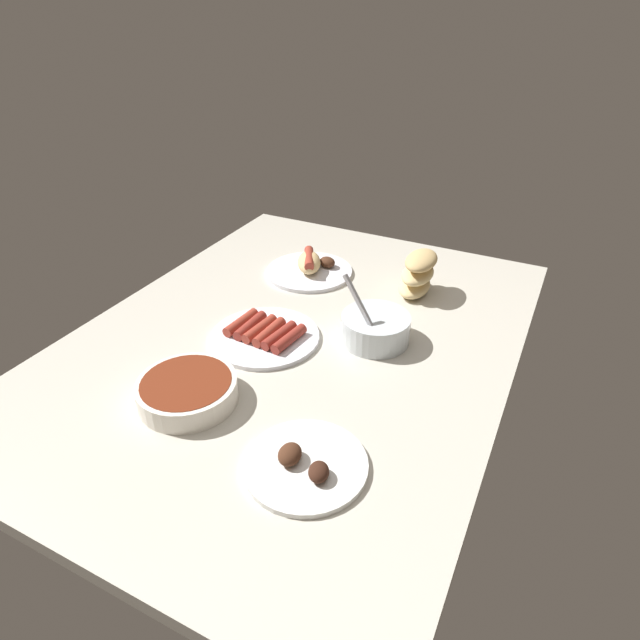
{
  "coord_description": "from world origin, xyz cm",
  "views": [
    {
      "loc": [
        83.84,
        47.95,
        64.96
      ],
      "look_at": [
        -4.43,
        3.89,
        3.0
      ],
      "focal_mm": 30.06,
      "sensor_mm": 36.0,
      "label": 1
    }
  ],
  "objects_px": {
    "bread_stack": "(418,274)",
    "plate_hotdog_assembled": "(310,267)",
    "bowl_coleslaw": "(375,327)",
    "bowl_chili": "(187,390)",
    "plate_grilled_meat": "(305,464)",
    "plate_sausages": "(265,335)"
  },
  "relations": [
    {
      "from": "plate_sausages",
      "to": "plate_grilled_meat",
      "type": "height_order",
      "value": "plate_grilled_meat"
    },
    {
      "from": "bowl_coleslaw",
      "to": "bowl_chili",
      "type": "bearing_deg",
      "value": -34.74
    },
    {
      "from": "bowl_chili",
      "to": "bread_stack",
      "type": "xyz_separation_m",
      "value": [
        -0.58,
        0.25,
        0.03
      ]
    },
    {
      "from": "bowl_coleslaw",
      "to": "plate_hotdog_assembled",
      "type": "bearing_deg",
      "value": -128.97
    },
    {
      "from": "bread_stack",
      "to": "plate_hotdog_assembled",
      "type": "bearing_deg",
      "value": -85.8
    },
    {
      "from": "plate_sausages",
      "to": "bread_stack",
      "type": "relative_size",
      "value": 1.87
    },
    {
      "from": "plate_grilled_meat",
      "to": "bowl_coleslaw",
      "type": "height_order",
      "value": "bowl_coleslaw"
    },
    {
      "from": "bread_stack",
      "to": "bowl_coleslaw",
      "type": "distance_m",
      "value": 0.24
    },
    {
      "from": "bowl_chili",
      "to": "plate_sausages",
      "type": "relative_size",
      "value": 0.77
    },
    {
      "from": "plate_grilled_meat",
      "to": "bowl_coleslaw",
      "type": "relative_size",
      "value": 1.26
    },
    {
      "from": "plate_hotdog_assembled",
      "to": "plate_grilled_meat",
      "type": "bearing_deg",
      "value": 26.75
    },
    {
      "from": "plate_grilled_meat",
      "to": "bowl_coleslaw",
      "type": "bearing_deg",
      "value": -174.93
    },
    {
      "from": "plate_grilled_meat",
      "to": "bowl_coleslaw",
      "type": "xyz_separation_m",
      "value": [
        -0.38,
        -0.03,
        0.03
      ]
    },
    {
      "from": "bowl_chili",
      "to": "bowl_coleslaw",
      "type": "bearing_deg",
      "value": 145.26
    },
    {
      "from": "bread_stack",
      "to": "plate_grilled_meat",
      "type": "relative_size",
      "value": 0.63
    },
    {
      "from": "plate_sausages",
      "to": "plate_grilled_meat",
      "type": "xyz_separation_m",
      "value": [
        0.28,
        0.25,
        -0.0
      ]
    },
    {
      "from": "bowl_chili",
      "to": "bowl_coleslaw",
      "type": "xyz_separation_m",
      "value": [
        -0.34,
        0.23,
        0.01
      ]
    },
    {
      "from": "bowl_chili",
      "to": "bowl_coleslaw",
      "type": "relative_size",
      "value": 1.15
    },
    {
      "from": "bowl_chili",
      "to": "bowl_coleslaw",
      "type": "height_order",
      "value": "bowl_coleslaw"
    },
    {
      "from": "plate_sausages",
      "to": "bowl_chili",
      "type": "bearing_deg",
      "value": -4.73
    },
    {
      "from": "plate_sausages",
      "to": "bowl_coleslaw",
      "type": "bearing_deg",
      "value": 115.29
    },
    {
      "from": "plate_sausages",
      "to": "bread_stack",
      "type": "bearing_deg",
      "value": 146.04
    }
  ]
}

